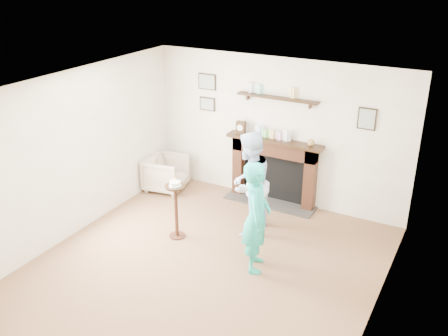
{
  "coord_description": "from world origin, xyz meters",
  "views": [
    {
      "loc": [
        3.01,
        -4.89,
        3.98
      ],
      "look_at": [
        -0.15,
        0.9,
        1.16
      ],
      "focal_mm": 40.0,
      "sensor_mm": 36.0,
      "label": 1
    }
  ],
  "objects": [
    {
      "name": "pedestal_table",
      "position": [
        -0.8,
        0.59,
        0.61
      ],
      "size": [
        0.31,
        0.31,
        0.98
      ],
      "color": "black",
      "rests_on": "ground"
    },
    {
      "name": "woman",
      "position": [
        0.6,
        0.43,
        0.0
      ],
      "size": [
        0.56,
        0.67,
        1.56
      ],
      "primitive_type": "imported",
      "rotation": [
        0.0,
        0.0,
        1.96
      ],
      "color": "teal",
      "rests_on": "ground"
    },
    {
      "name": "room_shell",
      "position": [
        -0.0,
        0.69,
        1.62
      ],
      "size": [
        4.54,
        5.02,
        2.52
      ],
      "color": "beige",
      "rests_on": "ground"
    },
    {
      "name": "armchair",
      "position": [
        -1.9,
        1.9,
        0.0
      ],
      "size": [
        0.8,
        0.78,
        0.63
      ],
      "primitive_type": "imported",
      "rotation": [
        0.0,
        0.0,
        1.74
      ],
      "color": "tan",
      "rests_on": "ground"
    },
    {
      "name": "ground",
      "position": [
        0.0,
        0.0,
        0.0
      ],
      "size": [
        5.0,
        5.0,
        0.0
      ],
      "primitive_type": "plane",
      "color": "brown",
      "rests_on": "ground"
    },
    {
      "name": "man",
      "position": [
        0.09,
        1.25,
        0.0
      ],
      "size": [
        0.64,
        0.81,
        1.63
      ],
      "primitive_type": "imported",
      "rotation": [
        0.0,
        0.0,
        -1.53
      ],
      "color": "silver",
      "rests_on": "ground"
    }
  ]
}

